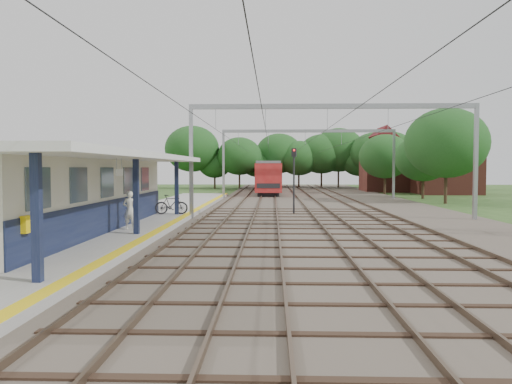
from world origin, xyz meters
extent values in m
plane|color=#2D4C1E|center=(0.00, 0.00, 0.00)|extent=(160.00, 160.00, 0.00)
cube|color=#473D33|center=(4.00, 30.00, 0.05)|extent=(18.00, 90.00, 0.10)
cube|color=gray|center=(-7.50, 14.00, 0.17)|extent=(5.00, 52.00, 0.35)
cube|color=yellow|center=(-5.25, 14.00, 0.35)|extent=(0.45, 52.00, 0.01)
cube|color=beige|center=(-8.90, 7.00, 2.05)|extent=(3.20, 18.00, 3.40)
cube|color=#111936|center=(-7.28, 7.00, 1.05)|extent=(0.06, 18.00, 1.40)
cube|color=slate|center=(-7.27, 7.00, 2.55)|extent=(0.05, 16.00, 1.30)
cube|color=yellow|center=(-7.18, -1.00, 1.55)|extent=(0.18, 0.38, 0.50)
cube|color=#111936|center=(-5.90, -3.00, 1.95)|extent=(0.22, 0.22, 3.20)
cube|color=#111936|center=(-5.90, 6.00, 1.95)|extent=(0.22, 0.22, 3.20)
cube|color=#111936|center=(-5.90, 15.00, 1.95)|extent=(0.22, 0.22, 3.20)
cube|color=silver|center=(-7.80, 6.00, 3.67)|extent=(6.40, 20.00, 0.24)
cube|color=white|center=(-6.00, 4.00, 3.00)|extent=(0.06, 0.85, 0.26)
cube|color=brown|center=(-4.22, 30.00, 0.17)|extent=(0.07, 88.00, 0.15)
cube|color=brown|center=(-2.78, 30.00, 0.17)|extent=(0.07, 88.00, 0.15)
cube|color=brown|center=(-1.22, 30.00, 0.17)|extent=(0.07, 88.00, 0.15)
cube|color=brown|center=(0.22, 30.00, 0.17)|extent=(0.07, 88.00, 0.15)
cube|color=brown|center=(2.48, 30.00, 0.17)|extent=(0.07, 88.00, 0.15)
cube|color=brown|center=(3.92, 30.00, 0.17)|extent=(0.07, 88.00, 0.15)
cube|color=brown|center=(6.08, 30.00, 0.17)|extent=(0.07, 88.00, 0.15)
cube|color=brown|center=(7.52, 30.00, 0.17)|extent=(0.07, 88.00, 0.15)
cube|color=gray|center=(-5.00, 15.00, 3.50)|extent=(0.22, 0.22, 7.00)
cube|color=gray|center=(12.00, 15.00, 3.50)|extent=(0.22, 0.22, 7.00)
cube|color=gray|center=(3.50, 15.00, 6.85)|extent=(17.00, 0.20, 0.30)
cube|color=gray|center=(-5.00, 35.00, 3.50)|extent=(0.22, 0.22, 7.00)
cube|color=gray|center=(12.00, 35.00, 3.50)|extent=(0.22, 0.22, 7.00)
cube|color=gray|center=(3.50, 35.00, 6.85)|extent=(17.00, 0.20, 0.30)
cylinder|color=black|center=(-3.50, 30.00, 5.50)|extent=(0.02, 88.00, 0.02)
cylinder|color=black|center=(-0.50, 30.00, 5.50)|extent=(0.02, 88.00, 0.02)
cylinder|color=black|center=(3.20, 30.00, 5.50)|extent=(0.02, 88.00, 0.02)
cylinder|color=black|center=(6.80, 30.00, 5.50)|extent=(0.02, 88.00, 0.02)
cylinder|color=#382619|center=(-10.00, 61.00, 1.44)|extent=(0.28, 0.28, 2.88)
ellipsoid|color=#1A4117|center=(-10.00, 61.00, 4.96)|extent=(6.72, 6.72, 5.76)
cylinder|color=#382619|center=(-4.00, 63.00, 1.26)|extent=(0.28, 0.28, 2.52)
ellipsoid|color=#1A4117|center=(-4.00, 63.00, 4.34)|extent=(5.88, 5.88, 5.04)
cylinder|color=#382619|center=(2.00, 60.00, 1.62)|extent=(0.28, 0.28, 3.24)
ellipsoid|color=#1A4117|center=(2.00, 60.00, 5.58)|extent=(7.56, 7.56, 6.48)
cylinder|color=#382619|center=(8.00, 62.00, 1.35)|extent=(0.28, 0.28, 2.70)
ellipsoid|color=#1A4117|center=(8.00, 62.00, 4.65)|extent=(6.30, 6.30, 5.40)
cylinder|color=#382619|center=(14.50, 38.00, 1.26)|extent=(0.28, 0.28, 2.52)
ellipsoid|color=#1A4117|center=(14.50, 38.00, 4.34)|extent=(5.88, 5.88, 5.04)
cylinder|color=#382619|center=(15.00, 54.00, 1.44)|extent=(0.28, 0.28, 2.88)
ellipsoid|color=#1A4117|center=(15.00, 54.00, 4.96)|extent=(6.72, 6.72, 5.76)
cube|color=brown|center=(21.00, 46.00, 2.25)|extent=(7.00, 6.00, 4.50)
cube|color=maroon|center=(21.00, 46.00, 5.40)|extent=(4.99, 6.12, 4.99)
cube|color=brown|center=(16.00, 52.00, 2.50)|extent=(8.00, 6.00, 5.00)
cube|color=maroon|center=(16.00, 52.00, 5.90)|extent=(5.52, 6.12, 5.52)
imported|color=white|center=(-6.63, 7.54, 1.24)|extent=(0.67, 0.46, 1.78)
imported|color=black|center=(-6.23, 15.00, 0.95)|extent=(2.01, 0.67, 1.19)
cube|color=black|center=(-0.50, 45.87, 0.32)|extent=(2.29, 16.37, 0.44)
cube|color=#A81919|center=(-0.50, 45.87, 2.10)|extent=(2.87, 17.79, 3.11)
cube|color=black|center=(-0.50, 45.87, 2.42)|extent=(2.91, 16.37, 0.89)
cube|color=slate|center=(-0.50, 45.87, 3.78)|extent=(2.64, 17.79, 0.28)
cube|color=black|center=(-0.50, 64.26, 0.32)|extent=(2.29, 16.37, 0.44)
cube|color=#A81919|center=(-0.50, 64.26, 2.10)|extent=(2.87, 17.79, 3.11)
cube|color=black|center=(-0.50, 64.26, 2.42)|extent=(2.91, 16.37, 0.89)
cube|color=slate|center=(-0.50, 64.26, 3.78)|extent=(2.64, 17.79, 0.28)
cylinder|color=black|center=(1.35, 18.16, 2.05)|extent=(0.15, 0.15, 4.09)
cube|color=black|center=(1.35, 18.16, 4.19)|extent=(0.35, 0.27, 0.56)
sphere|color=red|center=(1.35, 18.06, 4.34)|extent=(0.14, 0.14, 0.14)
camera|label=1|loc=(-0.09, -15.06, 3.18)|focal=35.00mm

